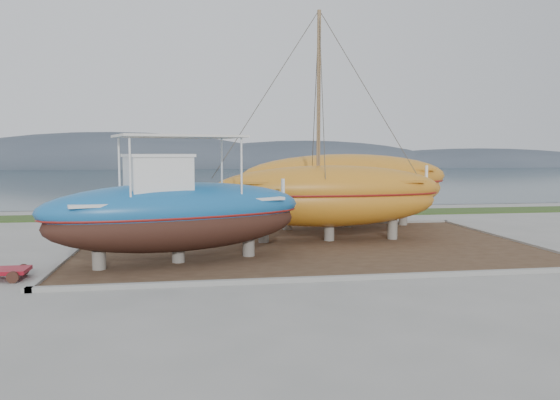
{
  "coord_description": "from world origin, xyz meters",
  "views": [
    {
      "loc": [
        -4.54,
        -17.83,
        3.87
      ],
      "look_at": [
        -1.09,
        4.0,
        1.94
      ],
      "focal_mm": 35.0,
      "sensor_mm": 36.0,
      "label": 1
    }
  ],
  "objects": [
    {
      "name": "orange_sailboat",
      "position": [
        1.22,
        4.94,
        4.93
      ],
      "size": [
        9.93,
        2.94,
        9.73
      ],
      "primitive_type": null,
      "rotation": [
        0.0,
        0.0,
        -0.0
      ],
      "color": "#BD751D",
      "rests_on": "dirt_patch"
    },
    {
      "name": "white_dinghy",
      "position": [
        -7.53,
        5.85,
        0.7
      ],
      "size": [
        4.45,
        2.34,
        1.27
      ],
      "primitive_type": null,
      "rotation": [
        0.0,
        0.0,
        0.19
      ],
      "color": "white",
      "rests_on": "dirt_patch"
    },
    {
      "name": "dirt_patch",
      "position": [
        0.0,
        4.0,
        0.03
      ],
      "size": [
        18.0,
        12.0,
        0.06
      ],
      "primitive_type": "cube",
      "color": "#422D1E",
      "rests_on": "ground"
    },
    {
      "name": "sea",
      "position": [
        0.0,
        70.0,
        0.0
      ],
      "size": [
        260.0,
        100.0,
        0.04
      ],
      "primitive_type": null,
      "color": "#1C3038",
      "rests_on": "ground"
    },
    {
      "name": "curb_frame",
      "position": [
        0.0,
        4.0,
        0.07
      ],
      "size": [
        18.6,
        12.6,
        0.15
      ],
      "primitive_type": null,
      "color": "gray",
      "rests_on": "ground"
    },
    {
      "name": "ground",
      "position": [
        0.0,
        0.0,
        0.0
      ],
      "size": [
        140.0,
        140.0,
        0.0
      ],
      "primitive_type": "plane",
      "color": "gray",
      "rests_on": "ground"
    },
    {
      "name": "blue_caique",
      "position": [
        -5.11,
        1.2,
        2.26
      ],
      "size": [
        9.6,
        5.4,
        4.41
      ],
      "primitive_type": null,
      "rotation": [
        0.0,
        0.0,
        0.3
      ],
      "color": "#1A62A4",
      "rests_on": "dirt_patch"
    },
    {
      "name": "orange_bare_hull",
      "position": [
        3.15,
        8.91,
        1.87
      ],
      "size": [
        11.37,
        4.64,
        3.62
      ],
      "primitive_type": null,
      "rotation": [
        0.0,
        0.0,
        0.12
      ],
      "color": "#BD751D",
      "rests_on": "dirt_patch"
    },
    {
      "name": "grass_strip",
      "position": [
        0.0,
        15.5,
        0.04
      ],
      "size": [
        44.0,
        3.0,
        0.08
      ],
      "primitive_type": "cube",
      "color": "#284219",
      "rests_on": "ground"
    },
    {
      "name": "mountain_ridge",
      "position": [
        0.0,
        125.0,
        0.0
      ],
      "size": [
        200.0,
        36.0,
        20.0
      ],
      "primitive_type": null,
      "color": "#333D49",
      "rests_on": "ground"
    },
    {
      "name": "red_trailer",
      "position": [
        -10.4,
        -0.35,
        0.17
      ],
      "size": [
        2.38,
        1.21,
        0.33
      ],
      "primitive_type": null,
      "rotation": [
        0.0,
        0.0,
        0.01
      ],
      "color": "maroon",
      "rests_on": "ground"
    }
  ]
}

